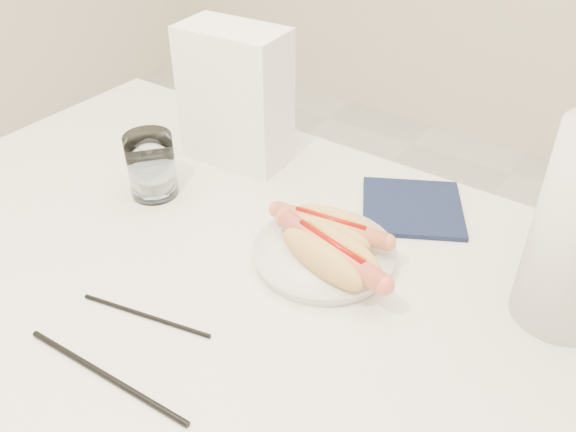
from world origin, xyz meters
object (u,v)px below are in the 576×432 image
Objects in this scene: hotdog_right at (331,254)px; napkin_box at (235,96)px; table at (223,289)px; plate at (324,255)px; hotdog_left at (330,229)px; water_glass at (151,165)px.

hotdog_right is 0.79× the size of napkin_box.
plate is at bearing 35.07° from table.
hotdog_left is at bearing 136.41° from hotdog_right.
water_glass reaches higher than hotdog_left.
hotdog_left is (0.12, 0.11, 0.10)m from table.
hotdog_right is at bearing -44.88° from plate.
table is 0.19m from hotdog_right.
water_glass is at bearing 179.09° from hotdog_left.
hotdog_left is 0.33m from water_glass.
table is at bearing -144.55° from hotdog_right.
hotdog_left is 1.61× the size of water_glass.
napkin_box is (-0.29, 0.14, 0.08)m from hotdog_left.
hotdog_left is 0.33m from napkin_box.
water_glass is 0.45× the size of napkin_box.
table is 0.17m from plate.
water_glass is at bearing -107.25° from napkin_box.
hotdog_left reaches higher than table.
table is 0.35m from napkin_box.
plate is 1.04× the size of hotdog_right.
hotdog_left is at bearing 6.88° from water_glass.
water_glass reaches higher than plate.
napkin_box is (-0.32, 0.19, 0.08)m from hotdog_right.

